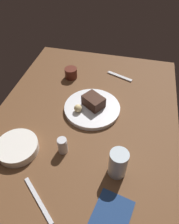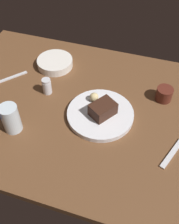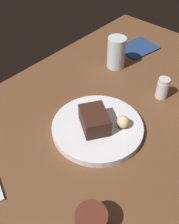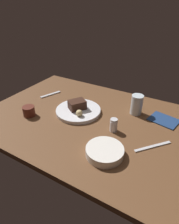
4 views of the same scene
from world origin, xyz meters
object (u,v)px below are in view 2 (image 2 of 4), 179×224
Objects in this scene: water_glass at (11,118)px; bread_roll at (94,97)px; coffee_cup at (164,94)px; dessert_spoon at (172,153)px; side_bowl at (55,63)px; dessert_plate at (100,114)px; chocolate_cake_slice at (103,109)px; butter_knife at (7,79)px; salt_shaker at (47,86)px.

bread_roll is at bearing 40.66° from water_glass.
bread_roll is 0.54× the size of coffee_cup.
dessert_spoon is (6.68, -26.45, -2.52)cm from coffee_cup.
dessert_plate is at bearing -39.16° from side_bowl.
coffee_cup reaches higher than dessert_plate.
bread_roll is 33.34cm from water_glass.
coffee_cup is (52.07, 33.20, -2.92)cm from water_glass.
chocolate_cake_slice is 2.59× the size of bread_roll.
side_bowl is (-30.21, 24.18, -2.84)cm from chocolate_cake_slice.
coffee_cup is 27.39cm from dessert_spoon.
coffee_cup is at bearing 138.00° from butter_knife.
chocolate_cake_slice reaches higher than bread_roll.
butter_knife is at bearing 170.07° from dessert_plate.
coffee_cup is at bearing 37.37° from dessert_plate.
dessert_plate is 3.87× the size of coffee_cup.
dessert_plate is 28.30cm from coffee_cup.
chocolate_cake_slice reaches higher than dessert_spoon.
butter_knife is (-75.29, 17.38, -0.10)cm from dessert_spoon.
bread_roll reaches higher than dessert_plate.
bread_roll is at bearing -36.17° from side_bowl.
water_glass is 0.77× the size of dessert_spoon.
bread_roll is at bearing 127.83° from dessert_plate.
water_glass is 40.05cm from side_bowl.
bread_roll is 0.51× the size of salt_shaker.
water_glass is 59.39cm from dessert_spoon.
side_bowl is 0.88× the size of butter_knife.
water_glass is 0.61× the size of butter_knife.
salt_shaker is 0.43× the size of side_bowl.
side_bowl is at bearing 89.42° from water_glass.
bread_roll is (-4.37, 5.63, 2.85)cm from dessert_plate.
side_bowl is at bearing 141.32° from chocolate_cake_slice.
chocolate_cake_slice is 48.11cm from butter_knife.
dessert_spoon is (29.13, -9.30, -0.67)cm from dessert_plate.
dessert_plate is at bearing 28.46° from water_glass.
chocolate_cake_slice reaches higher than side_bowl.
coffee_cup is 69.25cm from butter_knife.
salt_shaker is (-20.98, 0.47, -0.35)cm from bread_roll.
side_bowl is 52.10cm from coffee_cup.
dessert_plate is 26.19cm from salt_shaker.
water_glass is 1.70× the size of coffee_cup.
salt_shaker is at bearing 178.71° from bread_roll.
dessert_plate is 7.68cm from bread_roll.
dessert_spoon is at bearing -15.79° from salt_shaker.
water_glass is at bearing -90.58° from side_bowl.
side_bowl is at bearing 173.32° from butter_knife.
butter_knife is (-41.79, 2.45, -3.62)cm from bread_roll.
chocolate_cake_slice is 0.82× the size of water_glass.
bread_roll is (-5.36, 6.02, -0.79)cm from chocolate_cake_slice.
bread_roll reaches higher than butter_knife.
side_bowl is at bearing 172.66° from coffee_cup.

